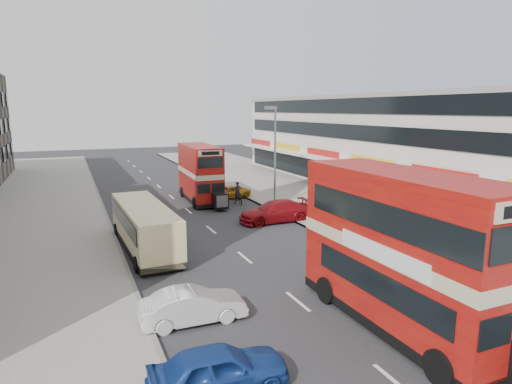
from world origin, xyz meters
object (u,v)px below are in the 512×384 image
car_left_front (193,306)px  car_right_b (229,192)px  car_right_a (275,211)px  street_lamp (274,149)px  bus_main (404,251)px  pedestrian_near (318,206)px  car_right_c (202,175)px  car_left_near (219,369)px  coach (144,225)px  bus_second (200,173)px  cyclist (238,197)px

car_left_front → car_right_b: size_ratio=1.03×
car_left_front → car_right_a: bearing=-35.6°
street_lamp → bus_main: street_lamp is taller
car_right_a → pedestrian_near: size_ratio=3.37×
car_right_c → pedestrian_near: bearing=0.2°
bus_main → car_right_a: size_ratio=1.93×
bus_main → pedestrian_near: (5.79, 15.37, -2.00)m
car_left_near → car_left_front: car_left_near is taller
car_right_c → car_left_front: bearing=-24.9°
street_lamp → car_right_c: bearing=94.3°
bus_main → car_left_front: size_ratio=2.54×
bus_main → car_right_c: 35.68m
bus_main → street_lamp: bearing=-102.4°
car_left_near → car_right_a: bearing=-28.6°
coach → bus_second: bearing=58.1°
bus_second → pedestrian_near: (6.23, -9.19, -1.55)m
street_lamp → car_left_near: bearing=-119.4°
street_lamp → car_right_b: 7.18m
car_left_front → cyclist: size_ratio=2.07×
car_right_b → car_right_c: (0.69, 10.66, 0.09)m
bus_main → car_left_front: bearing=-26.4°
car_right_a → car_right_b: size_ratio=1.35×
street_lamp → car_right_c: size_ratio=2.22×
coach → car_left_near: (-0.19, -13.84, -0.73)m
street_lamp → car_left_front: size_ratio=2.04×
car_left_near → pedestrian_near: bearing=-36.9°
bus_second → coach: 13.47m
car_left_front → car_right_c: bearing=-15.4°
car_right_a → car_right_b: bearing=-178.5°
street_lamp → car_left_front: (-11.00, -16.00, -4.13)m
coach → car_right_a: bearing=13.6°
bus_main → pedestrian_near: 16.55m
bus_second → coach: size_ratio=0.94×
car_right_b → cyclist: 2.80m
car_left_front → car_left_near: bearing=176.1°
bus_second → car_right_a: bearing=110.3°
bus_main → car_left_front: 7.98m
street_lamp → bus_main: 19.88m
coach → car_left_near: bearing=-93.0°
car_right_b → car_right_c: car_right_c is taller
coach → car_right_b: 15.16m
car_right_a → car_left_front: bearing=-36.9°
car_left_near → pedestrian_near: size_ratio=2.59×
car_left_near → car_right_b: bearing=-18.5°
bus_second → cyclist: bearing=137.3°
car_right_c → cyclist: 13.48m
bus_main → bus_second: bearing=-89.4°
street_lamp → car_right_a: (-1.70, -3.76, -4.03)m
car_left_near → car_right_c: bearing=-13.8°
car_left_front → bus_main: bearing=-114.4°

